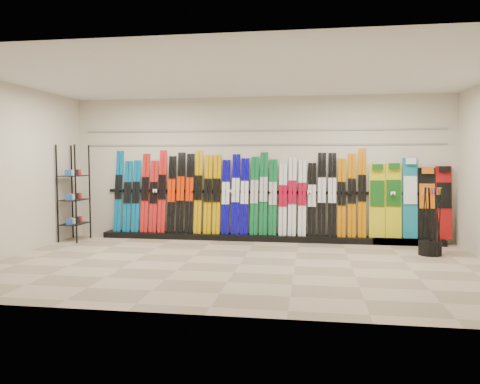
# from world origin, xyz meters

# --- Properties ---
(floor) EXTENTS (8.00, 8.00, 0.00)m
(floor) POSITION_xyz_m (0.00, 0.00, 0.00)
(floor) COLOR gray
(floor) RESTS_ON ground
(back_wall) EXTENTS (8.00, 0.00, 8.00)m
(back_wall) POSITION_xyz_m (0.00, 2.50, 1.50)
(back_wall) COLOR beige
(back_wall) RESTS_ON floor
(left_wall) EXTENTS (0.00, 5.00, 5.00)m
(left_wall) POSITION_xyz_m (-4.00, 0.00, 1.50)
(left_wall) COLOR beige
(left_wall) RESTS_ON floor
(ceiling) EXTENTS (8.00, 8.00, 0.00)m
(ceiling) POSITION_xyz_m (0.00, 0.00, 3.00)
(ceiling) COLOR silver
(ceiling) RESTS_ON back_wall
(ski_rack_base) EXTENTS (8.00, 0.40, 0.12)m
(ski_rack_base) POSITION_xyz_m (0.22, 2.28, 0.06)
(ski_rack_base) COLOR black
(ski_rack_base) RESTS_ON floor
(skis) EXTENTS (5.38, 0.29, 1.80)m
(skis) POSITION_xyz_m (-0.45, 2.36, 0.94)
(skis) COLOR #025E95
(skis) RESTS_ON ski_rack_base
(snowboards) EXTENTS (1.59, 0.25, 1.60)m
(snowboards) POSITION_xyz_m (3.08, 2.35, 0.86)
(snowboards) COLOR gold
(snowboards) RESTS_ON ski_rack_base
(accessory_rack) EXTENTS (0.40, 0.60, 1.99)m
(accessory_rack) POSITION_xyz_m (-3.75, 1.70, 1.00)
(accessory_rack) COLOR black
(accessory_rack) RESTS_ON floor
(pole_bin) EXTENTS (0.39, 0.39, 0.25)m
(pole_bin) POSITION_xyz_m (3.22, 1.23, 0.12)
(pole_bin) COLOR black
(pole_bin) RESTS_ON floor
(ski_poles) EXTENTS (0.36, 0.39, 1.18)m
(ski_poles) POSITION_xyz_m (3.24, 1.23, 0.61)
(ski_poles) COLOR black
(ski_poles) RESTS_ON pole_bin
(slatwall_rail_0) EXTENTS (7.60, 0.02, 0.03)m
(slatwall_rail_0) POSITION_xyz_m (0.00, 2.48, 2.00)
(slatwall_rail_0) COLOR gray
(slatwall_rail_0) RESTS_ON back_wall
(slatwall_rail_1) EXTENTS (7.60, 0.02, 0.03)m
(slatwall_rail_1) POSITION_xyz_m (0.00, 2.48, 2.30)
(slatwall_rail_1) COLOR gray
(slatwall_rail_1) RESTS_ON back_wall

